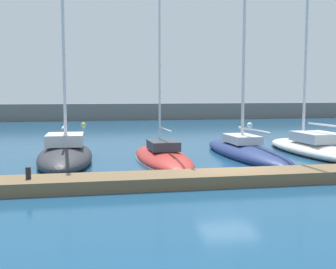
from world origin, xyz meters
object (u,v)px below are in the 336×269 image
sailboat_red_third (162,157)px  mooring_buoy_white (250,125)px  sailboat_ivory_fifth (315,147)px  dock_bollard (28,173)px  mooring_buoy_yellow (84,125)px  sailboat_charcoal_second (65,154)px  sailboat_navy_fourth (244,149)px

sailboat_red_third → mooring_buoy_white: bearing=-34.0°
sailboat_ivory_fifth → dock_bollard: sailboat_ivory_fifth is taller
mooring_buoy_yellow → sailboat_charcoal_second: bearing=-91.4°
sailboat_charcoal_second → mooring_buoy_white: (19.22, 22.26, -0.45)m
sailboat_charcoal_second → mooring_buoy_yellow: (0.65, 26.27, -0.45)m
sailboat_charcoal_second → sailboat_red_third: sailboat_charcoal_second is taller
sailboat_red_third → dock_bollard: (-6.15, -6.13, 0.49)m
sailboat_ivory_fifth → sailboat_red_third: bearing=92.0°
sailboat_ivory_fifth → sailboat_navy_fourth: bearing=86.6°
mooring_buoy_white → mooring_buoy_yellow: size_ratio=1.15×
sailboat_red_third → sailboat_navy_fourth: 5.06m
mooring_buoy_white → sailboat_red_third: bearing=-121.7°
sailboat_navy_fourth → sailboat_red_third: bearing=96.7°
mooring_buoy_white → mooring_buoy_yellow: 19.00m
sailboat_ivory_fifth → mooring_buoy_white: (4.64, 22.09, -0.41)m
sailboat_red_third → sailboat_ivory_fifth: (9.42, 0.66, 0.20)m
sailboat_navy_fourth → sailboat_ivory_fifth: (4.42, -0.11, -0.00)m
mooring_buoy_yellow → dock_bollard: bearing=-92.9°
sailboat_navy_fourth → sailboat_ivory_fifth: 4.42m
sailboat_navy_fourth → mooring_buoy_yellow: size_ratio=30.47×
mooring_buoy_yellow → dock_bollard: (-1.64, -32.89, 0.70)m
sailboat_red_third → mooring_buoy_yellow: 27.14m
mooring_buoy_yellow → sailboat_navy_fourth: bearing=-69.9°
sailboat_red_third → mooring_buoy_yellow: (-4.51, 26.77, -0.21)m
sailboat_charcoal_second → sailboat_red_third: 5.19m
mooring_buoy_white → sailboat_charcoal_second: bearing=-130.8°
sailboat_navy_fourth → mooring_buoy_white: size_ratio=26.50×
sailboat_ivory_fifth → dock_bollard: 16.99m
sailboat_red_third → sailboat_navy_fourth: sailboat_navy_fourth is taller
sailboat_charcoal_second → mooring_buoy_white: size_ratio=22.42×
sailboat_red_third → mooring_buoy_white: sailboat_red_third is taller
sailboat_charcoal_second → dock_bollard: (-0.99, -6.62, 0.25)m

